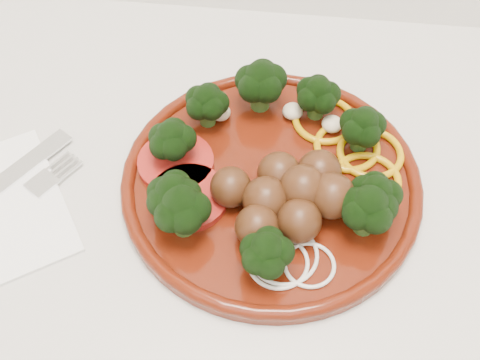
# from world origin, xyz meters

# --- Properties ---
(plate) EXTENTS (0.30, 0.30, 0.07)m
(plate) POSITION_xyz_m (-0.00, 1.72, 0.92)
(plate) COLOR #461207
(plate) RESTS_ON counter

